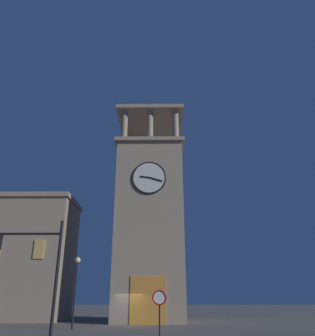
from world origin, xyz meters
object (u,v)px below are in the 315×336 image
at_px(traffic_signal_near, 37,263).
at_px(no_horn_sign, 160,301).
at_px(street_lamp, 76,278).
at_px(clocktower, 150,225).

distance_m(traffic_signal_near, no_horn_sign, 6.64).
distance_m(traffic_signal_near, street_lamp, 10.00).
relative_size(traffic_signal_near, no_horn_sign, 2.29).
bearing_deg(street_lamp, clocktower, -123.02).
xyz_separation_m(clocktower, street_lamp, (5.38, 8.28, -5.84)).
distance_m(clocktower, traffic_signal_near, 19.76).
bearing_deg(traffic_signal_near, clocktower, -105.16).
bearing_deg(street_lamp, traffic_signal_near, 92.48).
xyz_separation_m(clocktower, no_horn_sign, (-1.04, 16.00, -7.44)).
height_order(traffic_signal_near, street_lamp, traffic_signal_near).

